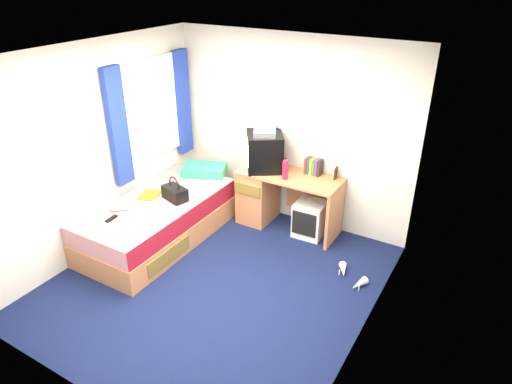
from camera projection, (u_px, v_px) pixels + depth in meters
The scene contains 20 objects.
ground at pixel (216, 282), 4.96m from camera, with size 3.40×3.40×0.00m, color #0C1438.
room_shell at pixel (210, 159), 4.30m from camera, with size 3.40×3.40×3.40m.
bed at pixel (158, 220), 5.60m from camera, with size 1.01×2.00×0.54m.
pillow at pixel (204, 170), 6.13m from camera, with size 0.56×0.36×0.12m, color teal.
desk at pixel (270, 194), 5.93m from camera, with size 1.30×0.55×0.75m.
storage_cube at pixel (310, 219), 5.72m from camera, with size 0.36×0.36×0.45m, color white.
crt_tv at pixel (264, 151), 5.72m from camera, with size 0.62×0.63×0.47m.
vcr at pixel (265, 131), 5.59m from camera, with size 0.38×0.27×0.07m, color silver.
book_row at pixel (314, 166), 5.63m from camera, with size 0.20×0.13×0.20m.
picture_frame at pixel (336, 173), 5.52m from camera, with size 0.02×0.12×0.14m, color black.
pink_water_bottle at pixel (285, 170), 5.49m from camera, with size 0.07×0.07×0.22m, color #C81C3E.
aerosol_can at pixel (285, 167), 5.64m from camera, with size 0.05×0.05×0.18m, color white.
handbag at pixel (175, 193), 5.47m from camera, with size 0.36×0.27×0.30m.
towel at pixel (158, 215), 5.08m from camera, with size 0.30×0.25×0.10m, color silver.
magazine at pixel (149, 195), 5.60m from camera, with size 0.21×0.28×0.01m, color yellow.
water_bottle at pixel (118, 208), 5.25m from camera, with size 0.07×0.07×0.20m, color silver.
colour_swatch_fan at pixel (126, 216), 5.15m from camera, with size 0.22×0.06×0.01m, color orange.
remote_control at pixel (111, 219), 5.08m from camera, with size 0.05×0.16×0.02m, color black.
window_assembly at pixel (152, 113), 5.71m from camera, with size 0.11×1.42×1.40m.
white_heels at pixel (351, 277), 4.97m from camera, with size 0.40×0.39×0.09m.
Camera 1 is at (2.39, -3.20, 3.13)m, focal length 32.00 mm.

